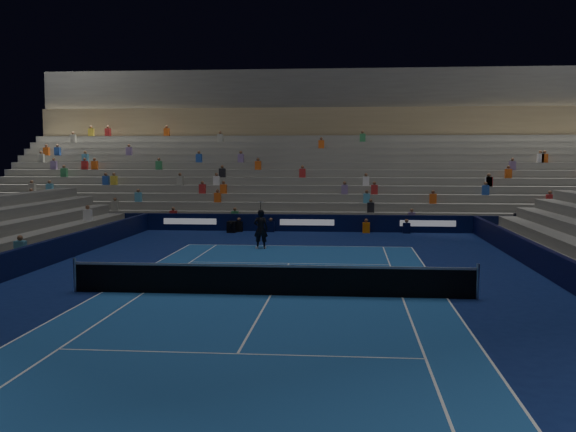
{
  "coord_description": "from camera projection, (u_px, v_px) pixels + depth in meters",
  "views": [
    {
      "loc": [
        2.43,
        -20.77,
        4.35
      ],
      "look_at": [
        0.0,
        6.0,
        2.0
      ],
      "focal_mm": 41.86,
      "sensor_mm": 36.0,
      "label": 1
    }
  ],
  "objects": [
    {
      "name": "ground",
      "position": [
        271.0,
        295.0,
        21.21
      ],
      "size": [
        90.0,
        90.0,
        0.0
      ],
      "primitive_type": "plane",
      "color": "#0D1C52",
      "rests_on": "ground"
    },
    {
      "name": "court_surface",
      "position": [
        271.0,
        295.0,
        21.21
      ],
      "size": [
        10.97,
        23.77,
        0.01
      ],
      "primitive_type": "cube",
      "color": "#1A4D92",
      "rests_on": "ground"
    },
    {
      "name": "sponsor_barrier_far",
      "position": [
        307.0,
        223.0,
        39.52
      ],
      "size": [
        44.0,
        0.25,
        1.0
      ],
      "primitive_type": "cube",
      "color": "black",
      "rests_on": "ground"
    },
    {
      "name": "grandstand_main",
      "position": [
        315.0,
        171.0,
        48.59
      ],
      "size": [
        44.0,
        15.2,
        11.2
      ],
      "color": "slate",
      "rests_on": "ground"
    },
    {
      "name": "tennis_net",
      "position": [
        271.0,
        280.0,
        21.16
      ],
      "size": [
        12.9,
        0.1,
        1.1
      ],
      "color": "#B2B2B7",
      "rests_on": "ground"
    },
    {
      "name": "tennis_player",
      "position": [
        261.0,
        229.0,
        31.97
      ],
      "size": [
        0.71,
        0.49,
        1.88
      ],
      "primitive_type": "imported",
      "rotation": [
        0.0,
        0.0,
        3.08
      ],
      "color": "black",
      "rests_on": "ground"
    },
    {
      "name": "broadcast_camera",
      "position": [
        232.0,
        227.0,
        38.96
      ],
      "size": [
        0.55,
        0.98,
        0.66
      ],
      "color": "black",
      "rests_on": "ground"
    }
  ]
}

